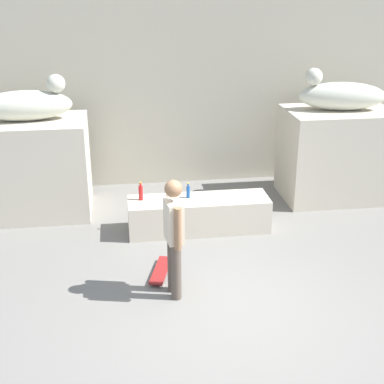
% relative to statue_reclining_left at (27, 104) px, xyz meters
% --- Properties ---
extents(ground_plane, '(40.00, 40.00, 0.00)m').
position_rel_statue_reclining_left_xyz_m(ground_plane, '(2.81, -3.60, -2.01)').
color(ground_plane, slate).
extents(facade_wall, '(10.63, 0.60, 6.46)m').
position_rel_statue_reclining_left_xyz_m(facade_wall, '(2.81, 1.53, 1.22)').
color(facade_wall, '#B5AE9B').
rests_on(facade_wall, ground_plane).
extents(pedestal_left, '(2.00, 1.35, 1.73)m').
position_rel_statue_reclining_left_xyz_m(pedestal_left, '(-0.04, -0.00, -1.15)').
color(pedestal_left, beige).
rests_on(pedestal_left, ground_plane).
extents(pedestal_right, '(2.00, 1.35, 1.73)m').
position_rel_statue_reclining_left_xyz_m(pedestal_right, '(5.66, -0.00, -1.15)').
color(pedestal_right, beige).
rests_on(pedestal_right, ground_plane).
extents(statue_reclining_left, '(1.64, 0.69, 0.78)m').
position_rel_statue_reclining_left_xyz_m(statue_reclining_left, '(0.00, 0.00, 0.00)').
color(statue_reclining_left, beige).
rests_on(statue_reclining_left, pedestal_left).
extents(statue_reclining_right, '(1.67, 0.81, 0.78)m').
position_rel_statue_reclining_left_xyz_m(statue_reclining_right, '(5.63, 0.00, 0.00)').
color(statue_reclining_right, beige).
rests_on(statue_reclining_right, pedestal_right).
extents(ledge_block, '(2.38, 0.69, 0.57)m').
position_rel_statue_reclining_left_xyz_m(ledge_block, '(2.81, -1.16, -1.73)').
color(ledge_block, beige).
rests_on(ledge_block, ground_plane).
extents(skater, '(0.25, 0.54, 1.67)m').
position_rel_statue_reclining_left_xyz_m(skater, '(2.19, -3.12, -1.09)').
color(skater, brown).
rests_on(skater, ground_plane).
extents(skateboard, '(0.41, 0.82, 0.08)m').
position_rel_statue_reclining_left_xyz_m(skateboard, '(2.05, -2.57, -1.95)').
color(skateboard, maroon).
rests_on(skateboard, ground_plane).
extents(bottle_red, '(0.07, 0.07, 0.32)m').
position_rel_statue_reclining_left_xyz_m(bottle_red, '(1.85, -1.06, -1.31)').
color(bottle_red, red).
rests_on(bottle_red, ledge_block).
extents(bottle_blue, '(0.06, 0.06, 0.27)m').
position_rel_statue_reclining_left_xyz_m(bottle_blue, '(2.65, -1.08, -1.33)').
color(bottle_blue, '#194C99').
rests_on(bottle_blue, ledge_block).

